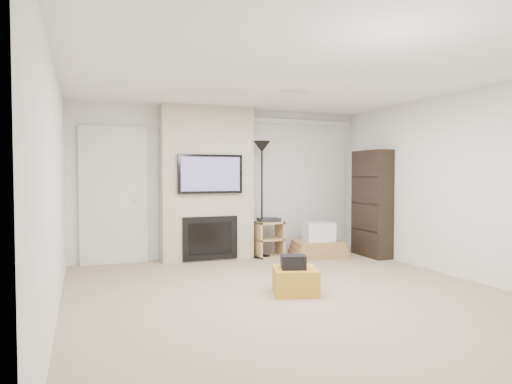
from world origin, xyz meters
name	(u,v)px	position (x,y,z in m)	size (l,w,h in m)	color
floor	(293,295)	(0.00, 0.00, 0.00)	(5.00, 5.50, 0.00)	tan
ceiling	(294,77)	(0.00, 0.00, 2.50)	(5.00, 5.50, 0.00)	white
wall_back	(224,183)	(0.00, 2.75, 1.25)	(5.00, 2.50, 0.00)	white
wall_front	(499,200)	(0.00, -2.75, 1.25)	(5.00, 2.50, 0.00)	white
wall_left	(55,190)	(-2.50, 0.00, 1.25)	(5.50, 2.50, 0.00)	white
wall_right	(462,185)	(2.50, 0.00, 1.25)	(5.50, 2.50, 0.00)	white
hvac_vent	(295,91)	(0.40, 0.80, 2.50)	(0.35, 0.18, 0.01)	silver
ottoman	(295,281)	(0.06, 0.07, 0.15)	(0.50, 0.50, 0.30)	gold
black_bag	(293,262)	(0.02, 0.04, 0.38)	(0.28, 0.22, 0.16)	black
fireplace_wall	(207,184)	(-0.35, 2.54, 1.24)	(1.50, 0.47, 2.50)	#BCB09A
entry_door	(114,196)	(-1.80, 2.71, 1.05)	(1.02, 0.11, 2.14)	silver
vertical_blinds	(299,181)	(1.40, 2.70, 1.27)	(1.98, 0.10, 2.37)	silver
floor_lamp	(262,166)	(0.54, 2.33, 1.53)	(0.29, 0.29, 1.95)	black
av_stand	(269,236)	(0.68, 2.37, 0.35)	(0.45, 0.38, 0.66)	tan
box_stack	(318,243)	(1.47, 2.10, 0.22)	(0.96, 0.78, 0.59)	#A4794A
bookshelf	(372,203)	(2.34, 1.81, 0.90)	(0.30, 0.80, 1.80)	black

